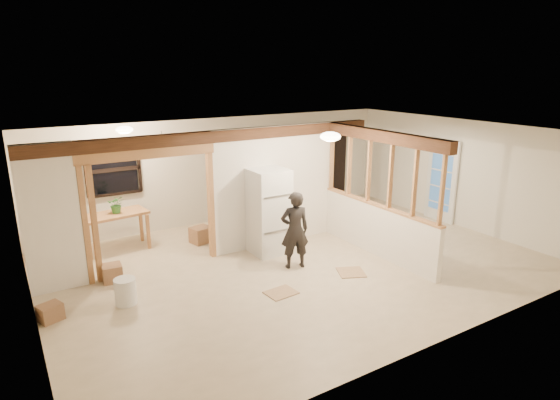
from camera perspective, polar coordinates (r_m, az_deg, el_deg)
floor at (r=9.08m, az=2.24°, el=-7.73°), size 9.00×6.50×0.01m
ceiling at (r=8.40m, az=2.43°, el=8.13°), size 9.00×6.50×0.01m
wall_back at (r=11.42m, az=-6.81°, el=3.72°), size 9.00×0.01×2.50m
wall_front at (r=6.38m, az=18.94°, el=-6.93°), size 9.00×0.01×2.50m
wall_left at (r=7.30m, az=-28.60°, el=-5.17°), size 0.01×6.50×2.50m
wall_right at (r=11.71m, az=20.96°, el=3.08°), size 0.01×6.50×2.50m
partition_left_stub at (r=8.46m, az=-26.14°, el=-2.13°), size 0.90×0.12×2.50m
partition_center at (r=9.74m, az=-0.63°, el=1.73°), size 2.80×0.12×2.50m
doorway_frame at (r=8.78m, az=-15.33°, el=-1.46°), size 2.46×0.14×2.20m
header_beam_back at (r=8.98m, az=-7.29°, el=7.74°), size 7.00×0.18×0.22m
header_beam_right at (r=9.11m, az=12.30°, el=7.62°), size 0.18×3.30×0.22m
pony_wall at (r=9.55m, az=11.65°, el=-3.60°), size 0.12×3.20×1.00m
stud_partition at (r=9.24m, az=12.04°, el=3.20°), size 0.14×3.20×1.32m
window_back at (r=10.49m, az=-19.67°, el=3.49°), size 1.12×0.10×1.10m
french_door at (r=11.94m, az=19.11°, el=2.26°), size 0.12×0.86×2.00m
ceiling_dome_main at (r=8.18m, az=6.16°, el=7.70°), size 0.36×0.36×0.16m
ceiling_dome_util at (r=9.52m, az=-18.45°, el=8.13°), size 0.32×0.32×0.14m
hanging_bulb at (r=9.02m, az=-14.13°, el=6.15°), size 0.07×0.07×0.07m
refrigerator at (r=9.32m, az=-1.37°, el=-1.42°), size 0.71×0.69×1.72m
woman at (r=8.65m, az=1.81°, el=-3.68°), size 0.62×0.49×1.47m
work_table at (r=10.14m, az=-19.32°, el=-3.66°), size 1.32×0.78×0.79m
potted_plant at (r=9.98m, az=-19.31°, el=-0.50°), size 0.40×0.37×0.36m
shop_vac at (r=10.28m, az=-26.10°, el=-4.66°), size 0.58×0.58×0.62m
bookshelf at (r=12.80m, az=5.86°, el=3.71°), size 0.95×0.32×1.91m
bucket at (r=7.92m, az=-18.32°, el=-10.54°), size 0.36×0.36×0.43m
box_util_a at (r=10.20m, az=-9.64°, el=-4.20°), size 0.47×0.43×0.34m
box_util_b at (r=8.81m, az=-19.78°, el=-8.38°), size 0.36×0.36×0.30m
box_front at (r=7.90m, az=-26.21°, el=-12.21°), size 0.39×0.36×0.26m
floor_panel_near at (r=8.77m, az=8.66°, el=-8.70°), size 0.62×0.62×0.02m
floor_panel_far at (r=7.95m, az=0.13°, el=-11.23°), size 0.53×0.44×0.02m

